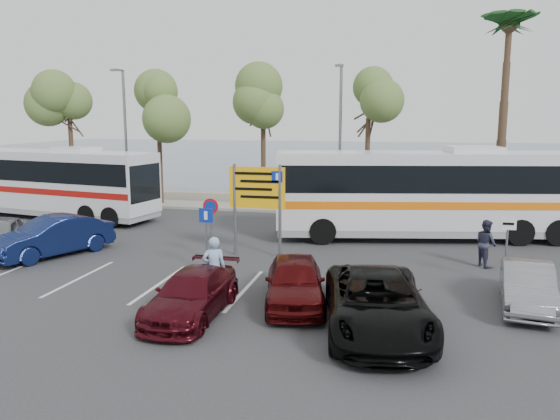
% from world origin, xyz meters
% --- Properties ---
extents(ground, '(120.00, 120.00, 0.00)m').
position_xyz_m(ground, '(0.00, 0.00, 0.00)').
color(ground, '#323234').
rests_on(ground, ground).
extents(kerb_strip, '(44.00, 2.40, 0.15)m').
position_xyz_m(kerb_strip, '(0.00, 14.00, 0.07)').
color(kerb_strip, gray).
rests_on(kerb_strip, ground).
extents(seawall, '(48.00, 0.80, 0.60)m').
position_xyz_m(seawall, '(0.00, 16.00, 0.30)').
color(seawall, '#9F927F').
rests_on(seawall, ground).
extents(sea, '(140.00, 140.00, 0.00)m').
position_xyz_m(sea, '(0.00, 60.00, 0.01)').
color(sea, '#3E4F63').
rests_on(sea, ground).
extents(tree_far_left, '(3.20, 3.20, 7.60)m').
position_xyz_m(tree_far_left, '(-14.00, 14.00, 6.33)').
color(tree_far_left, '#382619').
rests_on(tree_far_left, kerb_strip).
extents(tree_left, '(3.20, 3.20, 7.20)m').
position_xyz_m(tree_left, '(-8.00, 14.00, 6.00)').
color(tree_left, '#382619').
rests_on(tree_left, kerb_strip).
extents(tree_mid, '(3.20, 3.20, 8.00)m').
position_xyz_m(tree_mid, '(-1.50, 14.00, 6.65)').
color(tree_mid, '#382619').
rests_on(tree_mid, kerb_strip).
extents(tree_right, '(3.20, 3.20, 7.40)m').
position_xyz_m(tree_right, '(4.50, 14.00, 6.17)').
color(tree_right, '#382619').
rests_on(tree_right, kerb_strip).
extents(palm_tree, '(4.80, 4.80, 11.20)m').
position_xyz_m(palm_tree, '(11.50, 14.00, 9.87)').
color(palm_tree, '#382619').
rests_on(palm_tree, kerb_strip).
extents(street_lamp_left, '(0.45, 1.15, 8.01)m').
position_xyz_m(street_lamp_left, '(-10.00, 13.52, 4.60)').
color(street_lamp_left, slate).
rests_on(street_lamp_left, kerb_strip).
extents(street_lamp_right, '(0.45, 1.15, 8.01)m').
position_xyz_m(street_lamp_right, '(3.00, 13.52, 4.60)').
color(street_lamp_right, slate).
rests_on(street_lamp_right, kerb_strip).
extents(direction_sign, '(2.20, 0.12, 3.60)m').
position_xyz_m(direction_sign, '(1.00, 3.20, 2.43)').
color(direction_sign, slate).
rests_on(direction_sign, ground).
extents(sign_no_stop, '(0.60, 0.08, 2.35)m').
position_xyz_m(sign_no_stop, '(-0.60, 2.38, 1.58)').
color(sign_no_stop, slate).
rests_on(sign_no_stop, ground).
extents(sign_parking, '(0.50, 0.07, 2.25)m').
position_xyz_m(sign_parking, '(-0.20, 0.79, 1.47)').
color(sign_parking, slate).
rests_on(sign_parking, ground).
extents(sign_taxi, '(0.50, 0.07, 2.20)m').
position_xyz_m(sign_taxi, '(9.80, 1.49, 1.42)').
color(sign_taxi, slate).
rests_on(sign_taxi, ground).
extents(lane_markings, '(12.02, 4.20, 0.01)m').
position_xyz_m(lane_markings, '(-1.14, -1.00, 0.00)').
color(lane_markings, silver).
rests_on(lane_markings, ground).
extents(coach_bus_left, '(12.56, 4.82, 3.83)m').
position_xyz_m(coach_bus_left, '(-12.00, 8.97, 1.78)').
color(coach_bus_left, silver).
rests_on(coach_bus_left, ground).
extents(coach_bus_right, '(13.51, 5.27, 4.12)m').
position_xyz_m(coach_bus_right, '(7.50, 7.88, 1.91)').
color(coach_bus_right, silver).
rests_on(coach_bus_right, ground).
extents(car_silver_a, '(3.08, 4.39, 1.39)m').
position_xyz_m(car_silver_a, '(-9.23, 1.50, 0.69)').
color(car_silver_a, gray).
rests_on(car_silver_a, ground).
extents(car_blue, '(3.46, 4.93, 1.54)m').
position_xyz_m(car_blue, '(-6.83, 1.50, 0.77)').
color(car_blue, '#101D4D').
rests_on(car_blue, ground).
extents(car_maroon, '(1.74, 4.22, 1.22)m').
position_xyz_m(car_maroon, '(0.94, -3.50, 0.61)').
color(car_maroon, '#460B14').
rests_on(car_maroon, ground).
extents(car_red, '(2.47, 4.39, 1.41)m').
position_xyz_m(car_red, '(3.50, -1.99, 0.71)').
color(car_red, '#470A0B').
rests_on(car_red, ground).
extents(suv_black, '(3.29, 5.72, 1.50)m').
position_xyz_m(suv_black, '(5.90, -3.50, 0.75)').
color(suv_black, black).
rests_on(suv_black, ground).
extents(car_silver_b, '(1.83, 4.00, 1.27)m').
position_xyz_m(car_silver_b, '(10.00, -0.82, 0.64)').
color(car_silver_b, gray).
rests_on(car_silver_b, ground).
extents(pedestrian_near, '(0.81, 0.68, 1.90)m').
position_xyz_m(pedestrian_near, '(1.05, -2.00, 0.95)').
color(pedestrian_near, '#93B3D7').
rests_on(pedestrian_near, ground).
extents(pedestrian_far, '(0.95, 1.04, 1.73)m').
position_xyz_m(pedestrian_far, '(9.48, 3.58, 0.86)').
color(pedestrian_far, '#2E3046').
rests_on(pedestrian_far, ground).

